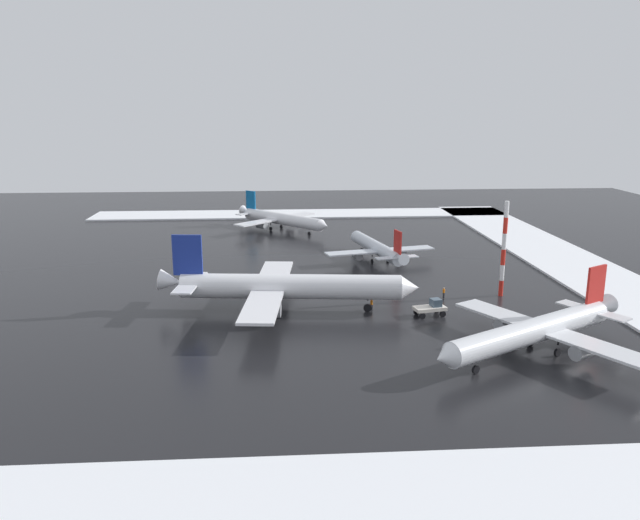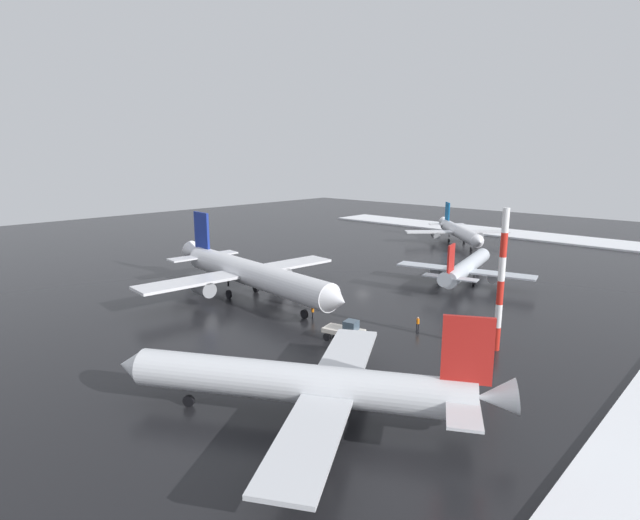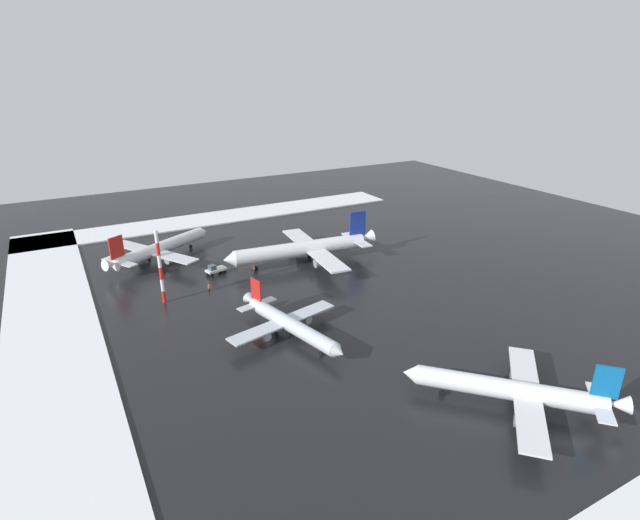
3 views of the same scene
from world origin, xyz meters
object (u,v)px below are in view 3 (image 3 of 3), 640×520
airplane_parked_starboard (289,324)px  antenna_mast (160,267)px  pushback_tug (215,269)px  airplane_distant_tail (513,390)px  ground_crew_mid_apron (209,288)px  airplane_far_rear (159,248)px  ground_crew_near_tug (254,269)px  airplane_parked_portside (304,249)px

airplane_parked_starboard → antenna_mast: antenna_mast is taller
airplane_parked_starboard → pushback_tug: airplane_parked_starboard is taller
airplane_distant_tail → pushback_tug: size_ratio=4.74×
ground_crew_mid_apron → antenna_mast: bearing=56.4°
airplane_parked_starboard → antenna_mast: 30.09m
airplane_far_rear → pushback_tug: 17.92m
pushback_tug → airplane_far_rear: bearing=-72.0°
airplane_far_rear → pushback_tug: airplane_far_rear is taller
airplane_parked_starboard → airplane_far_rear: bearing=-179.7°
ground_crew_near_tug → antenna_mast: 23.64m
airplane_parked_portside → ground_crew_mid_apron: bearing=16.6°
airplane_parked_portside → airplane_distant_tail: 63.13m
airplane_distant_tail → airplane_parked_starboard: bearing=-14.5°
pushback_tug → ground_crew_mid_apron: size_ratio=2.91×
airplane_far_rear → pushback_tug: (15.36, 9.05, -1.87)m
airplane_parked_starboard → airplane_far_rear: 50.64m
airplane_distant_tail → ground_crew_near_tug: bearing=-32.6°
pushback_tug → antenna_mast: 17.56m
ground_crew_mid_apron → airplane_parked_portside: bearing=-116.1°
airplane_far_rear → pushback_tug: bearing=-89.5°
airplane_parked_starboard → ground_crew_mid_apron: airplane_parked_starboard is taller
ground_crew_near_tug → pushback_tug: bearing=-77.9°
pushback_tug → ground_crew_near_tug: (3.21, 8.30, -0.31)m
airplane_distant_tail → ground_crew_mid_apron: size_ratio=13.76×
ground_crew_mid_apron → ground_crew_near_tug: bearing=-103.8°
airplane_parked_starboard → pushback_tug: bearing=171.5°
airplane_distant_tail → airplane_parked_portside: bearing=-44.1°
airplane_far_rear → ground_crew_near_tug: bearing=-77.0°
airplane_parked_portside → airplane_far_rear: airplane_parked_portside is taller
airplane_distant_tail → pushback_tug: bearing=-26.4°
airplane_parked_starboard → antenna_mast: bearing=-159.8°
airplane_parked_starboard → ground_crew_mid_apron: (-25.35, -6.81, -1.64)m
airplane_parked_portside → ground_crew_mid_apron: (4.93, -25.38, -2.83)m
airplane_parked_starboard → ground_crew_near_tug: size_ratio=15.40×
airplane_distant_tail → ground_crew_near_tug: 64.92m
airplane_distant_tail → ground_crew_near_tug: size_ratio=13.76×
airplane_distant_tail → ground_crew_mid_apron: airplane_distant_tail is taller
airplane_parked_portside → airplane_parked_starboard: airplane_parked_portside is taller
airplane_parked_starboard → airplane_parked_portside: bearing=135.4°
airplane_parked_starboard → pushback_tug: size_ratio=5.30×
pushback_tug → antenna_mast: (9.11, -13.58, 6.41)m
airplane_parked_starboard → pushback_tug: (-33.89, -2.72, -1.33)m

